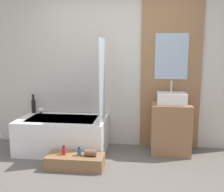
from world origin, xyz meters
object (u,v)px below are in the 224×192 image
(vase_round_light, at_px, (41,110))
(bottle_soap_secondary, at_px, (79,152))
(bathtub, at_px, (63,135))
(bottle_soap_primary, at_px, (64,151))
(vase_tall_dark, at_px, (34,105))
(wooden_step_bench, at_px, (75,162))
(sink, at_px, (172,98))

(vase_round_light, relative_size, bottle_soap_secondary, 0.83)
(bathtub, distance_m, bottle_soap_primary, 0.63)
(bottle_soap_primary, bearing_deg, vase_tall_dark, 131.49)
(wooden_step_bench, relative_size, bottle_soap_primary, 5.89)
(wooden_step_bench, height_order, vase_tall_dark, vase_tall_dark)
(vase_round_light, bearing_deg, bottle_soap_secondary, -45.37)
(sink, relative_size, bottle_soap_secondary, 3.70)
(vase_round_light, bearing_deg, bottle_soap_primary, -53.22)
(sink, xyz_separation_m, bottle_soap_primary, (-1.48, -0.73, -0.62))
(bottle_soap_secondary, bearing_deg, wooden_step_bench, -180.00)
(vase_tall_dark, height_order, vase_round_light, vase_tall_dark)
(vase_round_light, bearing_deg, sink, -4.35)
(sink, xyz_separation_m, bottle_soap_secondary, (-1.27, -0.73, -0.63))
(bathtub, bearing_deg, sink, 4.43)
(sink, bearing_deg, bottle_soap_secondary, -150.16)
(vase_round_light, relative_size, bottle_soap_primary, 0.74)
(bathtub, bearing_deg, vase_round_light, 147.69)
(bottle_soap_secondary, bearing_deg, bathtub, 124.79)
(vase_round_light, distance_m, bottle_soap_secondary, 1.30)
(bathtub, relative_size, sink, 3.16)
(vase_tall_dark, distance_m, bottle_soap_secondary, 1.42)
(sink, relative_size, vase_tall_dark, 1.35)
(vase_tall_dark, bearing_deg, bottle_soap_primary, -48.51)
(sink, bearing_deg, vase_round_light, 175.65)
(vase_tall_dark, relative_size, vase_round_light, 3.30)
(sink, bearing_deg, wooden_step_bench, -151.26)
(vase_tall_dark, relative_size, bottle_soap_primary, 2.44)
(vase_round_light, distance_m, bottle_soap_primary, 1.16)
(sink, bearing_deg, bottle_soap_primary, -153.85)
(bathtub, height_order, bottle_soap_secondary, bathtub)
(bottle_soap_primary, distance_m, bottle_soap_secondary, 0.21)
(bathtub, bearing_deg, bottle_soap_primary, -71.36)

